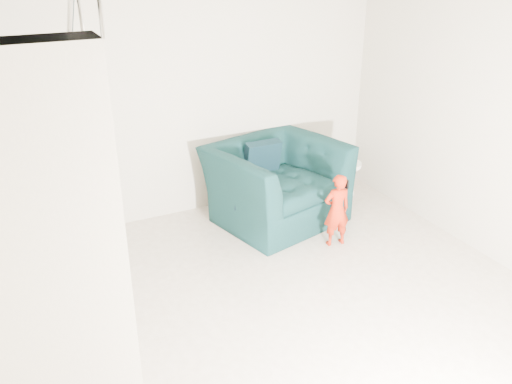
% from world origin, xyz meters
% --- Properties ---
extents(floor, '(5.50, 5.50, 0.00)m').
position_xyz_m(floor, '(0.00, 0.00, 0.00)').
color(floor, tan).
rests_on(floor, ground).
extents(ceiling, '(5.50, 5.50, 0.00)m').
position_xyz_m(ceiling, '(0.00, 0.00, 2.70)').
color(ceiling, silver).
rests_on(ceiling, back_wall).
extents(back_wall, '(5.00, 0.00, 5.00)m').
position_xyz_m(back_wall, '(0.00, 2.75, 1.35)').
color(back_wall, '#B6AE94').
rests_on(back_wall, floor).
extents(armchair, '(1.73, 1.59, 0.95)m').
position_xyz_m(armchair, '(0.84, 2.05, 0.48)').
color(armchair, black).
rests_on(armchair, floor).
extents(toddler, '(0.33, 0.24, 0.85)m').
position_xyz_m(toddler, '(1.15, 1.20, 0.43)').
color(toddler, '#A7050E').
rests_on(toddler, floor).
extents(side_table, '(0.46, 0.46, 0.46)m').
position_xyz_m(side_table, '(2.00, 2.30, 0.31)').
color(side_table, white).
rests_on(side_table, floor).
extents(staircase, '(1.02, 3.03, 3.62)m').
position_xyz_m(staircase, '(-2.00, 0.55, 0.95)').
color(staircase, '#ADA089').
rests_on(staircase, floor).
extents(cushion, '(0.45, 0.21, 0.44)m').
position_xyz_m(cushion, '(0.79, 2.33, 0.72)').
color(cushion, black).
rests_on(cushion, armchair).
extents(throw, '(0.04, 0.43, 0.49)m').
position_xyz_m(throw, '(0.21, 2.03, 0.60)').
color(throw, black).
rests_on(throw, armchair).
extents(phone, '(0.03, 0.05, 0.10)m').
position_xyz_m(phone, '(1.23, 1.17, 0.74)').
color(phone, black).
rests_on(phone, toddler).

